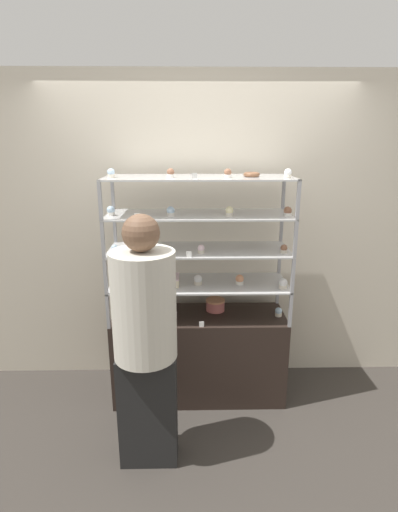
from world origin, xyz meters
TOP-DOWN VIEW (x-y plane):
  - ground_plane at (0.00, 0.00)m, footprint 20.00×20.00m
  - back_wall at (0.00, 0.38)m, footprint 8.00×0.05m
  - display_base at (0.00, 0.00)m, footprint 1.37×0.48m
  - display_riser_lower at (0.00, 0.00)m, footprint 1.37×0.48m
  - display_riser_middle at (0.00, 0.00)m, footprint 1.37×0.48m
  - display_riser_upper at (0.00, 0.00)m, footprint 1.37×0.48m
  - display_riser_top at (0.00, 0.00)m, footprint 1.37×0.48m
  - layer_cake_centerpiece at (0.14, 0.08)m, footprint 0.16×0.16m
  - sheet_cake_frosted at (-0.26, -0.04)m, footprint 0.21×0.17m
  - cupcake_0 at (-0.61, -0.04)m, footprint 0.06×0.06m
  - cupcake_1 at (-0.20, -0.06)m, footprint 0.06×0.06m
  - cupcake_2 at (0.63, -0.04)m, footprint 0.06×0.06m
  - price_tag_0 at (0.02, -0.22)m, footprint 0.04×0.00m
  - cupcake_3 at (-0.62, -0.12)m, footprint 0.06×0.06m
  - cupcake_4 at (-0.01, -0.04)m, footprint 0.06×0.06m
  - cupcake_5 at (0.31, -0.04)m, footprint 0.06×0.06m
  - cupcake_6 at (0.63, -0.13)m, footprint 0.06×0.06m
  - price_tag_1 at (-0.41, -0.22)m, footprint 0.04×0.00m
  - cupcake_7 at (-0.62, -0.09)m, footprint 0.05×0.05m
  - cupcake_8 at (0.01, -0.11)m, footprint 0.05×0.05m
  - cupcake_9 at (0.62, -0.11)m, footprint 0.05×0.05m
  - price_tag_2 at (-0.08, -0.22)m, footprint 0.04×0.00m
  - cupcake_10 at (-0.64, -0.05)m, footprint 0.06×0.06m
  - cupcake_11 at (-0.21, -0.09)m, footprint 0.06×0.06m
  - cupcake_12 at (0.22, -0.09)m, footprint 0.06×0.06m
  - cupcake_13 at (0.64, -0.11)m, footprint 0.06×0.06m
  - price_tag_3 at (-0.43, -0.22)m, footprint 0.04×0.00m
  - cupcake_14 at (-0.62, -0.07)m, footprint 0.05×0.05m
  - cupcake_15 at (-0.20, -0.07)m, footprint 0.05×0.05m
  - cupcake_16 at (0.20, -0.10)m, footprint 0.05×0.05m
  - cupcake_17 at (0.62, -0.12)m, footprint 0.05×0.05m
  - price_tag_4 at (-0.03, -0.22)m, footprint 0.04×0.00m
  - donut_glazed at (0.38, -0.01)m, footprint 0.12×0.12m
  - customer_figure at (-0.34, -0.72)m, footprint 0.39×0.39m

SIDE VIEW (x-z plane):
  - ground_plane at x=0.00m, z-range 0.00..0.00m
  - display_base at x=0.00m, z-range 0.00..0.72m
  - price_tag_0 at x=0.02m, z-range 0.72..0.76m
  - cupcake_0 at x=-0.61m, z-range 0.72..0.79m
  - cupcake_1 at x=-0.20m, z-range 0.72..0.79m
  - cupcake_2 at x=0.63m, z-range 0.72..0.79m
  - layer_cake_centerpiece at x=0.14m, z-range 0.72..0.82m
  - customer_figure at x=-0.34m, z-range 0.06..1.73m
  - display_riser_lower at x=0.00m, z-range 0.84..1.11m
  - price_tag_1 at x=-0.41m, z-range 0.99..1.04m
  - sheet_cake_frosted at x=-0.26m, z-range 0.99..1.06m
  - cupcake_3 at x=-0.62m, z-range 0.99..1.07m
  - cupcake_4 at x=-0.01m, z-range 0.99..1.07m
  - cupcake_5 at x=0.31m, z-range 0.99..1.07m
  - cupcake_6 at x=0.63m, z-range 0.99..1.07m
  - display_riser_middle at x=0.00m, z-range 1.11..1.39m
  - price_tag_2 at x=-0.08m, z-range 1.27..1.31m
  - cupcake_7 at x=-0.62m, z-range 1.27..1.33m
  - cupcake_8 at x=0.01m, z-range 1.27..1.33m
  - cupcake_9 at x=0.62m, z-range 1.27..1.33m
  - back_wall at x=0.00m, z-range 0.00..2.60m
  - display_riser_upper at x=0.00m, z-range 1.39..1.66m
  - price_tag_3 at x=-0.43m, z-range 1.54..1.58m
  - cupcake_10 at x=-0.64m, z-range 1.54..1.61m
  - cupcake_11 at x=-0.21m, z-range 1.54..1.61m
  - cupcake_12 at x=0.22m, z-range 1.54..1.61m
  - cupcake_13 at x=0.64m, z-range 1.54..1.61m
  - display_riser_top at x=0.00m, z-range 1.66..1.93m
  - donut_glazed at x=0.38m, z-range 1.81..1.84m
  - price_tag_4 at x=-0.03m, z-range 1.81..1.86m
  - cupcake_14 at x=-0.62m, z-range 1.81..1.88m
  - cupcake_15 at x=-0.20m, z-range 1.81..1.88m
  - cupcake_16 at x=0.20m, z-range 1.81..1.88m
  - cupcake_17 at x=0.62m, z-range 1.81..1.88m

